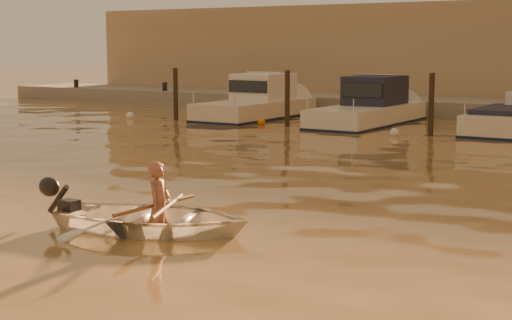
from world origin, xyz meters
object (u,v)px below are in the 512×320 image
Objects in this scene: dinghy at (153,219)px; person at (159,206)px; moored_boat_2 at (368,107)px; moored_boat_3 at (510,126)px; moored_boat_1 at (255,102)px.

dinghy is 0.22m from person.
moored_boat_2 reaches higher than moored_boat_3.
moored_boat_1 and moored_boat_2 have the same top height.
moored_boat_3 is (1.00, 17.11, -0.18)m from person.
moored_boat_2 is at bearing -0.65° from person.
moored_boat_3 is (5.13, 0.00, -0.40)m from moored_boat_2.
moored_boat_2 is at bearing 180.00° from moored_boat_3.
dinghy is at bearing 90.00° from person.
moored_boat_2 is (4.84, 0.00, 0.00)m from moored_boat_1.
person is at bearing -90.00° from dinghy.
person is 17.61m from moored_boat_2.
moored_boat_2 is (-4.03, 17.14, 0.42)m from dinghy.
dinghy is at bearing -76.76° from moored_boat_2.
moored_boat_1 is at bearing 13.16° from dinghy.
moored_boat_2 is 1.23× the size of moored_boat_3.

